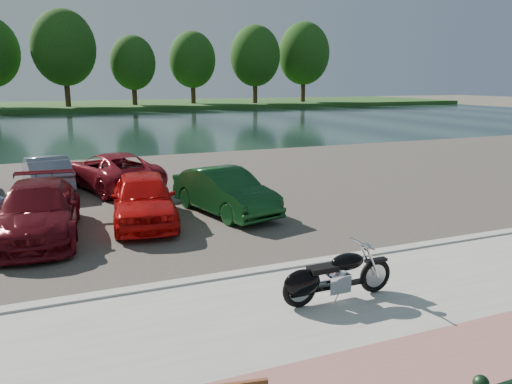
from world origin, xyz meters
The scene contains 14 objects.
ground centered at (0.00, 0.00, 0.00)m, with size 200.00×200.00×0.00m, color #595447.
promenade centered at (0.00, -1.00, 0.05)m, with size 60.00×6.00×0.10m, color #A6A49C.
pink_path centered at (0.00, -2.50, 0.10)m, with size 60.00×2.00×0.01m, color #9C5F58.
kerb centered at (0.00, 2.00, 0.07)m, with size 60.00×0.30×0.14m, color #A6A49C.
parking_lot centered at (0.00, 11.00, 0.02)m, with size 60.00×18.00×0.04m, color #3F3A32.
river centered at (0.00, 40.00, 0.00)m, with size 120.00×40.00×0.00m, color #182C2A.
far_bank centered at (0.00, 72.00, 0.30)m, with size 120.00×24.00×0.60m, color #274D1B.
far_trees centered at (4.36, 65.79, 7.49)m, with size 70.25×10.68×12.52m.
motorcycle centered at (-1.19, 0.12, 0.56)m, with size 2.33×0.75×1.05m.
car_3 centered at (-6.16, 6.60, 0.76)m, with size 2.01×4.95×1.44m, color #5B0D14.
car_4 centered at (-3.36, 6.89, 0.78)m, with size 1.74×4.32×1.47m, color red.
car_5 centered at (-0.83, 7.00, 0.74)m, with size 1.48×4.24×1.40m, color #113E18.
car_9 centered at (-5.94, 12.59, 0.71)m, with size 1.42×4.08×1.34m, color slate.
car_10 centered at (-3.62, 12.09, 0.74)m, with size 2.32×5.04×1.40m, color maroon.
Camera 1 is at (-5.73, -7.32, 4.13)m, focal length 35.00 mm.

